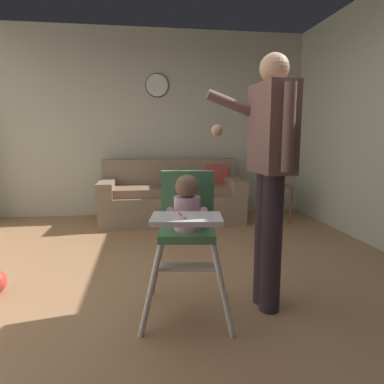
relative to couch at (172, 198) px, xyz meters
The scene contains 8 objects.
ground 2.41m from the couch, 96.54° to the right, with size 6.30×7.31×0.10m, color #A77853.
wall_far 1.20m from the couch, 117.59° to the left, with size 5.50×0.06×2.75m, color beige.
couch is the anchor object (origin of this frame).
high_chair 2.64m from the couch, 92.57° to the right, with size 0.68×0.79×0.97m.
adult_standing 2.72m from the couch, 80.36° to the right, with size 0.52×0.49×1.72m.
side_table 1.45m from the couch, 11.04° to the right, with size 0.40×0.40×0.52m.
sippy_cup 1.47m from the couch, 11.02° to the right, with size 0.07×0.07×0.10m, color green.
wall_clock 1.68m from the couch, 109.51° to the left, with size 0.35×0.04×0.35m.
Camera 1 is at (-0.12, -2.41, 1.20)m, focal length 31.93 mm.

